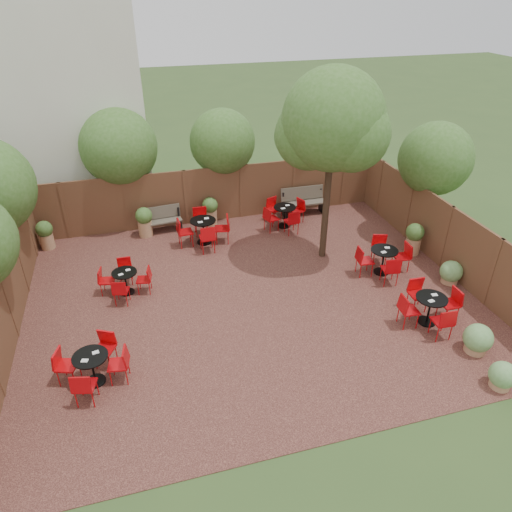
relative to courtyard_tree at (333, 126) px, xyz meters
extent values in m
plane|color=#354F23|center=(-2.75, -1.55, -4.13)|extent=(80.00, 80.00, 0.00)
cube|color=#321714|center=(-2.75, -1.55, -4.12)|extent=(12.00, 10.00, 0.02)
cube|color=brown|center=(-2.75, 3.45, -3.13)|extent=(12.00, 0.08, 2.00)
cube|color=brown|center=(-8.75, -1.55, -3.13)|extent=(0.08, 10.00, 2.00)
cube|color=brown|center=(3.25, -1.55, -3.13)|extent=(0.08, 10.00, 2.00)
cube|color=silver|center=(-7.25, 6.45, -0.13)|extent=(5.00, 4.00, 8.00)
sphere|color=#365E1E|center=(-5.75, 4.15, -1.36)|extent=(2.55, 2.55, 2.55)
sphere|color=#365E1E|center=(-2.25, 4.05, -1.44)|extent=(2.29, 2.29, 2.29)
sphere|color=#365E1E|center=(0.75, 4.25, -1.53)|extent=(1.99, 1.99, 1.99)
sphere|color=#365E1E|center=(3.85, 0.45, -1.43)|extent=(2.32, 2.32, 2.32)
cylinder|color=black|center=(0.01, 0.01, -1.85)|extent=(0.23, 0.23, 4.51)
sphere|color=#365E1E|center=(0.01, 0.01, 0.18)|extent=(2.84, 2.84, 2.84)
sphere|color=#365E1E|center=(-0.49, 0.41, -0.32)|extent=(1.99, 1.99, 1.99)
sphere|color=#365E1E|center=(0.41, -0.39, -0.14)|extent=(2.07, 2.07, 2.07)
cube|color=brown|center=(-4.73, 3.00, -3.70)|extent=(1.46, 0.57, 0.05)
cube|color=brown|center=(-4.73, 3.19, -3.44)|extent=(1.43, 0.25, 0.43)
cube|color=black|center=(-5.37, 3.00, -3.92)|extent=(0.10, 0.43, 0.38)
cube|color=black|center=(-4.08, 3.00, -3.92)|extent=(0.10, 0.43, 0.38)
cube|color=brown|center=(0.50, 3.00, -3.64)|extent=(1.63, 0.50, 0.05)
cube|color=brown|center=(0.50, 3.22, -3.35)|extent=(1.62, 0.14, 0.49)
cube|color=black|center=(-0.24, 3.00, -3.89)|extent=(0.07, 0.49, 0.43)
cube|color=black|center=(1.23, 3.00, -3.89)|extent=(0.07, 0.49, 0.43)
cylinder|color=black|center=(-6.04, -0.41, -4.09)|extent=(0.40, 0.40, 0.03)
cylinder|color=black|center=(-6.04, -0.41, -3.77)|extent=(0.05, 0.05, 0.64)
cylinder|color=black|center=(-6.04, -0.41, -3.44)|extent=(0.69, 0.69, 0.03)
cube|color=white|center=(-5.93, -0.34, -3.42)|extent=(0.14, 0.11, 0.01)
cube|color=white|center=(-6.13, -0.52, -3.42)|extent=(0.14, 0.11, 0.01)
cylinder|color=black|center=(-0.50, 2.25, -4.09)|extent=(0.45, 0.45, 0.03)
cylinder|color=black|center=(-0.50, 2.25, -3.73)|extent=(0.05, 0.05, 0.71)
cylinder|color=black|center=(-0.50, 2.25, -3.37)|extent=(0.77, 0.77, 0.03)
cube|color=white|center=(-0.38, 2.33, -3.34)|extent=(0.16, 0.13, 0.02)
cube|color=white|center=(-0.60, 2.13, -3.34)|extent=(0.16, 0.13, 0.02)
cylinder|color=black|center=(1.33, -1.41, -4.09)|extent=(0.46, 0.46, 0.03)
cylinder|color=black|center=(1.33, -1.41, -3.72)|extent=(0.05, 0.05, 0.73)
cylinder|color=black|center=(1.33, -1.41, -3.35)|extent=(0.79, 0.79, 0.03)
cube|color=white|center=(1.45, -1.32, -3.32)|extent=(0.17, 0.13, 0.02)
cube|color=white|center=(1.22, -1.53, -3.32)|extent=(0.17, 0.13, 0.02)
cylinder|color=black|center=(1.28, -3.85, -4.09)|extent=(0.45, 0.45, 0.03)
cylinder|color=black|center=(1.28, -3.85, -3.73)|extent=(0.05, 0.05, 0.72)
cylinder|color=black|center=(1.28, -3.85, -3.36)|extent=(0.78, 0.78, 0.03)
cube|color=white|center=(1.40, -3.76, -3.33)|extent=(0.15, 0.11, 0.02)
cube|color=white|center=(1.18, -3.97, -3.33)|extent=(0.15, 0.11, 0.02)
cylinder|color=black|center=(-3.44, 1.86, -4.09)|extent=(0.49, 0.49, 0.03)
cylinder|color=black|center=(-3.44, 1.86, -3.70)|extent=(0.06, 0.06, 0.77)
cylinder|color=black|center=(-3.44, 1.86, -3.30)|extent=(0.84, 0.84, 0.03)
cube|color=white|center=(-3.31, 1.95, -3.28)|extent=(0.16, 0.12, 0.02)
cube|color=white|center=(-3.55, 1.73, -3.28)|extent=(0.16, 0.12, 0.02)
cylinder|color=black|center=(-6.86, -3.68, -4.09)|extent=(0.44, 0.44, 0.03)
cylinder|color=black|center=(-6.86, -3.68, -3.74)|extent=(0.05, 0.05, 0.70)
cylinder|color=black|center=(-6.86, -3.68, -3.38)|extent=(0.76, 0.76, 0.03)
cube|color=white|center=(-6.75, -3.60, -3.36)|extent=(0.16, 0.14, 0.01)
cube|color=white|center=(-6.96, -3.80, -3.36)|extent=(0.16, 0.14, 0.01)
cylinder|color=#A97A54|center=(-5.26, 2.90, -3.84)|extent=(0.47, 0.47, 0.54)
sphere|color=#365E1E|center=(-5.26, 2.90, -3.36)|extent=(0.56, 0.56, 0.56)
cylinder|color=#A97A54|center=(-2.97, 3.15, -3.85)|extent=(0.46, 0.46, 0.53)
sphere|color=#365E1E|center=(-2.97, 3.15, -3.38)|extent=(0.55, 0.55, 0.55)
cylinder|color=#A97A54|center=(-8.40, 2.89, -3.86)|extent=(0.43, 0.43, 0.50)
sphere|color=#365E1E|center=(-8.40, 2.89, -3.41)|extent=(0.52, 0.52, 0.52)
cylinder|color=#A97A54|center=(2.82, -0.63, -3.84)|extent=(0.47, 0.47, 0.54)
sphere|color=#365E1E|center=(2.82, -0.63, -3.36)|extent=(0.56, 0.56, 0.56)
cylinder|color=#A97A54|center=(1.75, -5.10, -4.00)|extent=(0.49, 0.49, 0.22)
sphere|color=#5D8F4A|center=(1.75, -5.10, -3.72)|extent=(0.67, 0.67, 0.67)
cylinder|color=#A97A54|center=(1.53, -6.20, -4.01)|extent=(0.43, 0.43, 0.19)
sphere|color=#5D8F4A|center=(1.53, -6.20, -3.77)|extent=(0.58, 0.58, 0.58)
cylinder|color=#A97A54|center=(2.95, -2.42, -4.00)|extent=(0.46, 0.46, 0.21)
sphere|color=#5D8F4A|center=(2.95, -2.42, -3.74)|extent=(0.63, 0.63, 0.63)
camera|label=1|loc=(-5.51, -11.77, 3.51)|focal=32.96mm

